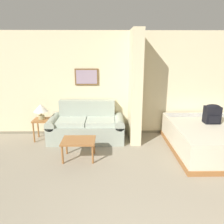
% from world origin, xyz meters
% --- Properties ---
extents(wall_back, '(7.74, 0.16, 2.60)m').
position_xyz_m(wall_back, '(-0.00, 4.21, 1.29)').
color(wall_back, beige).
rests_on(wall_back, ground_plane).
extents(wall_partition_pillar, '(0.24, 0.85, 2.60)m').
position_xyz_m(wall_partition_pillar, '(-0.07, 3.73, 1.30)').
color(wall_partition_pillar, beige).
rests_on(wall_partition_pillar, ground_plane).
extents(couch, '(1.82, 0.84, 0.93)m').
position_xyz_m(couch, '(-1.24, 3.73, 0.33)').
color(couch, '#99A393').
rests_on(couch, ground_plane).
extents(coffee_table, '(0.67, 0.50, 0.41)m').
position_xyz_m(coffee_table, '(-1.30, 2.72, 0.36)').
color(coffee_table, '#996033').
rests_on(coffee_table, ground_plane).
extents(side_table, '(0.39, 0.39, 0.53)m').
position_xyz_m(side_table, '(-2.32, 3.72, 0.43)').
color(side_table, '#996033').
rests_on(side_table, ground_plane).
extents(table_lamp, '(0.35, 0.35, 0.38)m').
position_xyz_m(table_lamp, '(-2.32, 3.72, 0.79)').
color(table_lamp, tan).
rests_on(table_lamp, side_table).
extents(bed, '(1.76, 2.09, 0.58)m').
position_xyz_m(bed, '(1.56, 3.07, 0.30)').
color(bed, '#996033').
rests_on(bed, ground_plane).
extents(backpack, '(0.33, 0.25, 0.42)m').
position_xyz_m(backpack, '(1.58, 3.22, 0.80)').
color(backpack, black).
rests_on(backpack, bed).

